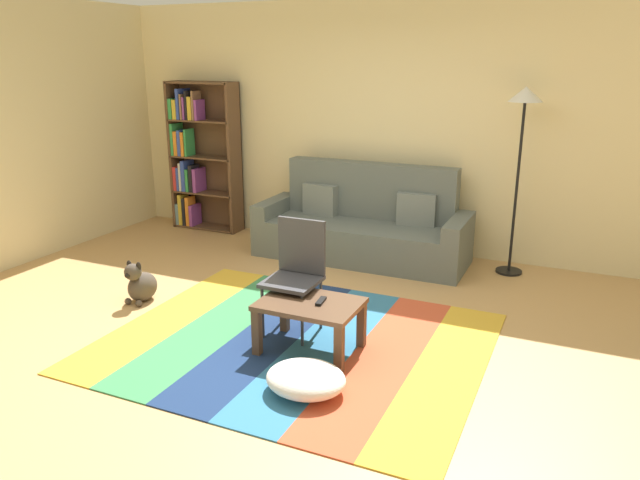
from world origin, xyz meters
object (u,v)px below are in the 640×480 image
(bookshelf, at_px, (197,157))
(dog, at_px, (141,284))
(couch, at_px, (363,227))
(tv_remote, at_px, (321,301))
(folding_chair, at_px, (297,267))
(coffee_table, at_px, (310,311))
(standing_lamp, at_px, (523,120))
(pouf, at_px, (306,379))

(bookshelf, bearing_deg, dog, -67.40)
(couch, relative_size, tv_remote, 15.07)
(dog, xyz_separation_m, folding_chair, (1.53, 0.05, 0.37))
(folding_chair, bearing_deg, coffee_table, -17.75)
(dog, xyz_separation_m, standing_lamp, (2.90, 2.13, 1.37))
(coffee_table, bearing_deg, folding_chair, 130.66)
(dog, relative_size, standing_lamp, 0.22)
(tv_remote, height_order, folding_chair, folding_chair)
(bookshelf, xyz_separation_m, standing_lamp, (3.84, -0.14, 0.64))
(pouf, relative_size, folding_chair, 0.59)
(dog, height_order, standing_lamp, standing_lamp)
(pouf, bearing_deg, folding_chair, 119.72)
(couch, bearing_deg, dog, -124.53)
(bookshelf, bearing_deg, couch, -6.99)
(dog, bearing_deg, couch, 55.47)
(bookshelf, bearing_deg, folding_chair, -41.87)
(couch, distance_m, dog, 2.42)
(coffee_table, relative_size, dog, 1.84)
(pouf, height_order, standing_lamp, standing_lamp)
(pouf, bearing_deg, couch, 103.05)
(folding_chair, bearing_deg, dog, -146.53)
(bookshelf, relative_size, dog, 4.57)
(coffee_table, distance_m, dog, 1.81)
(bookshelf, distance_m, pouf, 4.33)
(pouf, bearing_deg, bookshelf, 134.02)
(pouf, relative_size, standing_lamp, 0.29)
(couch, xyz_separation_m, dog, (-1.37, -1.99, -0.18))
(coffee_table, xyz_separation_m, dog, (-1.78, 0.24, -0.17))
(couch, xyz_separation_m, folding_chair, (0.16, -1.94, 0.20))
(coffee_table, height_order, folding_chair, folding_chair)
(coffee_table, distance_m, standing_lamp, 2.89)
(dog, height_order, folding_chair, folding_chair)
(coffee_table, xyz_separation_m, pouf, (0.23, -0.55, -0.22))
(pouf, height_order, folding_chair, folding_chair)
(couch, bearing_deg, bookshelf, 173.01)
(bookshelf, xyz_separation_m, pouf, (2.96, -3.06, -0.80))
(coffee_table, bearing_deg, dog, 172.27)
(coffee_table, bearing_deg, couch, 100.57)
(standing_lamp, height_order, folding_chair, standing_lamp)
(standing_lamp, bearing_deg, folding_chair, -123.22)
(dog, bearing_deg, tv_remote, -6.69)
(tv_remote, distance_m, folding_chair, 0.44)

